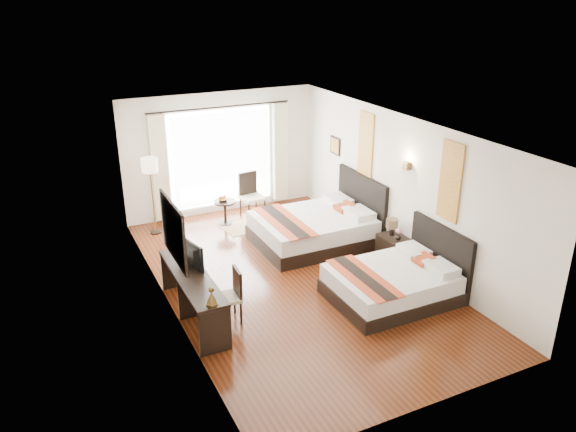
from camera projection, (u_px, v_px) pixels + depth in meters
name	position (u px, v px, depth m)	size (l,w,h in m)	color
floor	(293.00, 279.00, 10.23)	(4.50, 7.50, 0.01)	#3A160A
ceiling	(293.00, 128.00, 9.17)	(4.50, 7.50, 0.02)	white
wall_headboard	(400.00, 188.00, 10.60)	(0.01, 7.50, 2.80)	silver
wall_desk	(165.00, 230.00, 8.79)	(0.01, 7.50, 2.80)	silver
wall_window	(221.00, 154.00, 12.82)	(4.50, 0.01, 2.80)	silver
wall_entry	(434.00, 312.00, 6.58)	(4.50, 0.01, 2.80)	silver
window_glass	(221.00, 158.00, 12.84)	(2.40, 0.02, 2.20)	white
sheer_curtain	(222.00, 159.00, 12.79)	(2.30, 0.02, 2.10)	white
drape_left	(160.00, 168.00, 12.18)	(0.35, 0.14, 2.35)	beige
drape_right	(280.00, 152.00, 13.35)	(0.35, 0.14, 2.35)	beige
art_panel_near	(450.00, 182.00, 9.26)	(0.03, 0.50, 1.35)	maroon
art_panel_far	(366.00, 145.00, 11.38)	(0.03, 0.50, 1.35)	maroon
wall_sconce	(407.00, 166.00, 10.19)	(0.10, 0.14, 0.14)	#4E3B1C
mirror_frame	(173.00, 231.00, 8.38)	(0.04, 1.25, 0.95)	black
mirror_glass	(175.00, 231.00, 8.39)	(0.01, 1.12, 0.82)	white
bed_near	(396.00, 282.00, 9.51)	(2.05, 1.60, 1.15)	black
bed_far	(317.00, 227.00, 11.55)	(2.34, 1.83, 1.32)	black
nightstand	(393.00, 249.00, 10.75)	(0.45, 0.56, 0.54)	black
table_lamp	(392.00, 225.00, 10.64)	(0.23, 0.23, 0.36)	black
vase	(398.00, 238.00, 10.52)	(0.12, 0.12, 0.12)	black
console_desk	(193.00, 296.00, 8.92)	(0.50, 2.20, 0.76)	black
television	(186.00, 254.00, 8.96)	(0.76, 0.10, 0.44)	black
bronze_figurine	(212.00, 297.00, 7.89)	(0.17, 0.17, 0.26)	#4E3B1C
desk_chair	(228.00, 306.00, 8.84)	(0.44, 0.44, 0.89)	beige
floor_lamp	(150.00, 170.00, 11.61)	(0.34, 0.34, 1.67)	black
side_table	(225.00, 213.00, 12.47)	(0.48, 0.48, 0.55)	black
fruit_bowl	(223.00, 200.00, 12.37)	(0.23, 0.23, 0.06)	#473319
window_chair	(252.00, 204.00, 12.83)	(0.54, 0.54, 1.05)	beige
jute_rug	(249.00, 225.00, 12.49)	(1.16, 0.79, 0.01)	tan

